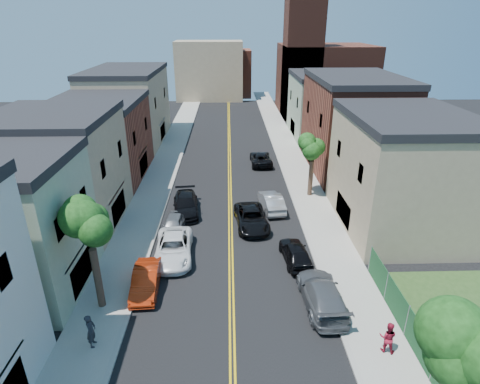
{
  "coord_description": "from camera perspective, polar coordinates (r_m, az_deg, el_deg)",
  "views": [
    {
      "loc": [
        -0.06,
        -5.38,
        16.13
      ],
      "look_at": [
        0.89,
        26.63,
        2.0
      ],
      "focal_mm": 29.39,
      "sensor_mm": 36.0,
      "label": 1
    }
  ],
  "objects": [
    {
      "name": "bldg_left_tan_near",
      "position": [
        35.39,
        -24.81,
        2.35
      ],
      "size": [
        9.0,
        10.0,
        9.0
      ],
      "primitive_type": "cube",
      "color": "#998466",
      "rests_on": "ground"
    },
    {
      "name": "church",
      "position": [
        74.81,
        11.45,
        16.55
      ],
      "size": [
        16.2,
        14.2,
        22.6
      ],
      "color": "#4C2319",
      "rests_on": "ground"
    },
    {
      "name": "curb_left",
      "position": [
        48.52,
        -8.84,
        4.2
      ],
      "size": [
        0.3,
        100.0,
        0.15
      ],
      "primitive_type": "cube",
      "color": "gray",
      "rests_on": "ground"
    },
    {
      "name": "dark_car_right_far",
      "position": [
        47.6,
        3.05,
        4.9
      ],
      "size": [
        2.51,
        5.29,
        1.46
      ],
      "primitive_type": "imported",
      "rotation": [
        0.0,
        0.0,
        3.16
      ],
      "color": "black",
      "rests_on": "ground"
    },
    {
      "name": "grey_car_right",
      "position": [
        25.14,
        11.81,
        -14.31
      ],
      "size": [
        2.55,
        5.76,
        1.64
      ],
      "primitive_type": "imported",
      "rotation": [
        0.0,
        0.0,
        3.19
      ],
      "color": "#4F5256",
      "rests_on": "ground"
    },
    {
      "name": "white_pickup",
      "position": [
        29.4,
        -9.62,
        -8.01
      ],
      "size": [
        2.96,
        5.85,
        1.59
      ],
      "primitive_type": "imported",
      "rotation": [
        0.0,
        0.0,
        0.06
      ],
      "color": "white",
      "rests_on": "ground"
    },
    {
      "name": "backdrop_center",
      "position": [
        92.06,
        -1.73,
        16.86
      ],
      "size": [
        10.0,
        8.0,
        10.0
      ],
      "primitive_type": "cube",
      "color": "brown",
      "rests_on": "ground"
    },
    {
      "name": "bldg_left_tan_far",
      "position": [
        58.23,
        -15.85,
        11.66
      ],
      "size": [
        9.0,
        16.0,
        9.5
      ],
      "primitive_type": "cube",
      "color": "#998466",
      "rests_on": "ground"
    },
    {
      "name": "tree_left_mid",
      "position": [
        22.98,
        -21.44,
        -2.51
      ],
      "size": [
        5.2,
        5.2,
        9.29
      ],
      "color": "#39271C",
      "rests_on": "sidewalk_left"
    },
    {
      "name": "tree_right_far",
      "position": [
        37.73,
        10.66,
        7.44
      ],
      "size": [
        4.4,
        4.4,
        8.03
      ],
      "color": "#39271C",
      "rests_on": "sidewalk_right"
    },
    {
      "name": "pedestrian_left",
      "position": [
        23.25,
        -20.82,
        -18.3
      ],
      "size": [
        0.5,
        0.73,
        1.95
      ],
      "primitive_type": "imported",
      "rotation": [
        0.0,
        0.0,
        1.61
      ],
      "color": "#23242A",
      "rests_on": "sidewalk_left"
    },
    {
      "name": "fence_right",
      "position": [
        23.21,
        24.56,
        -19.2
      ],
      "size": [
        0.04,
        15.0,
        1.9
      ],
      "primitive_type": "cube",
      "color": "#143F1E",
      "rests_on": "sidewalk_right"
    },
    {
      "name": "red_sedan",
      "position": [
        26.58,
        -13.5,
        -12.34
      ],
      "size": [
        1.8,
        4.58,
        1.48
      ],
      "primitive_type": "imported",
      "rotation": [
        0.0,
        0.0,
        0.05
      ],
      "color": "red",
      "rests_on": "ground"
    },
    {
      "name": "bldg_right_tan",
      "position": [
        34.59,
        22.42,
        2.29
      ],
      "size": [
        9.0,
        12.0,
        9.0
      ],
      "primitive_type": "cube",
      "color": "#998466",
      "rests_on": "ground"
    },
    {
      "name": "silver_car_right",
      "position": [
        36.15,
        4.59,
        -1.39
      ],
      "size": [
        2.28,
        4.98,
        1.58
      ],
      "primitive_type": "imported",
      "rotation": [
        0.0,
        0.0,
        3.27
      ],
      "color": "#929499",
      "rests_on": "ground"
    },
    {
      "name": "bldg_left_brick",
      "position": [
        45.32,
        -19.7,
        6.88
      ],
      "size": [
        9.0,
        12.0,
        8.0
      ],
      "primitive_type": "cube",
      "color": "brown",
      "rests_on": "ground"
    },
    {
      "name": "bldg_right_brick",
      "position": [
        46.94,
        15.99,
        9.18
      ],
      "size": [
        9.0,
        14.0,
        10.0
      ],
      "primitive_type": "cube",
      "color": "brown",
      "rests_on": "ground"
    },
    {
      "name": "backdrop_left",
      "position": [
        88.05,
        -4.45,
        17.14
      ],
      "size": [
        14.0,
        8.0,
        12.0
      ],
      "primitive_type": "cube",
      "color": "#998466",
      "rests_on": "ground"
    },
    {
      "name": "bldg_right_palegrn",
      "position": [
        60.26,
        12.09,
        11.93
      ],
      "size": [
        9.0,
        12.0,
        8.5
      ],
      "primitive_type": "cube",
      "color": "gray",
      "rests_on": "ground"
    },
    {
      "name": "black_suv_lane",
      "position": [
        33.17,
        1.66,
        -3.8
      ],
      "size": [
        3.04,
        5.71,
        1.53
      ],
      "primitive_type": "imported",
      "rotation": [
        0.0,
        0.0,
        0.09
      ],
      "color": "black",
      "rests_on": "ground"
    },
    {
      "name": "curb_right",
      "position": [
        48.54,
        5.76,
        4.37
      ],
      "size": [
        0.3,
        100.0,
        0.15
      ],
      "primitive_type": "cube",
      "color": "gray",
      "rests_on": "ground"
    },
    {
      "name": "pedestrian_right",
      "position": [
        22.97,
        20.65,
        -19.12
      ],
      "size": [
        1.07,
        0.96,
        1.8
      ],
      "primitive_type": "imported",
      "rotation": [
        0.0,
        0.0,
        2.76
      ],
      "color": "maroon",
      "rests_on": "sidewalk_right"
    },
    {
      "name": "black_car_left",
      "position": [
        35.78,
        -7.89,
        -1.83
      ],
      "size": [
        2.78,
        5.65,
        1.58
      ],
      "primitive_type": "imported",
      "rotation": [
        0.0,
        0.0,
        0.11
      ],
      "color": "black",
      "rests_on": "ground"
    },
    {
      "name": "grey_car_left",
      "position": [
        32.77,
        -9.66,
        -4.68
      ],
      "size": [
        1.86,
        4.14,
        1.38
      ],
      "primitive_type": "imported",
      "rotation": [
        0.0,
        0.0,
        -0.06
      ],
      "color": "#575A5E",
      "rests_on": "ground"
    },
    {
      "name": "sidewalk_right",
      "position": [
        48.79,
        7.81,
        4.37
      ],
      "size": [
        3.2,
        100.0,
        0.15
      ],
      "primitive_type": "cube",
      "color": "gray",
      "rests_on": "ground"
    },
    {
      "name": "sidewalk_left",
      "position": [
        48.77,
        -10.89,
        4.15
      ],
      "size": [
        3.2,
        100.0,
        0.15
      ],
      "primitive_type": "cube",
      "color": "gray",
      "rests_on": "ground"
    },
    {
      "name": "bldg_left_palegrn",
      "position": [
        28.15,
        -31.29,
        -4.91
      ],
      "size": [
        9.0,
        8.0,
        8.5
      ],
      "primitive_type": "cube",
      "color": "gray",
      "rests_on": "ground"
    },
    {
      "name": "black_car_right",
      "position": [
        28.82,
        8.09,
        -8.74
      ],
      "size": [
        2.17,
        4.5,
        1.48
      ],
      "primitive_type": "imported",
      "rotation": [
        0.0,
        0.0,
        3.24
      ],
      "color": "black",
      "rests_on": "ground"
    }
  ]
}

